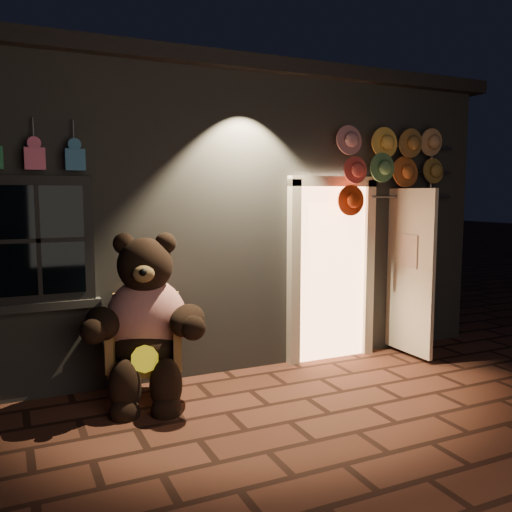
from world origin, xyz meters
TOP-DOWN VIEW (x-y plane):
  - ground at (0.00, 0.00)m, footprint 60.00×60.00m
  - shop_building at (0.00, 3.99)m, footprint 7.30×5.95m
  - wicker_armchair at (-0.98, 1.15)m, footprint 0.82×0.78m
  - teddy_bear at (-1.00, 1.03)m, footprint 1.19×1.08m
  - hat_rack at (2.09, 1.28)m, footprint 1.77×0.22m

SIDE VIEW (x-z plane):
  - ground at x=0.00m, z-range 0.00..0.00m
  - wicker_armchair at x=-0.98m, z-range 0.00..0.99m
  - teddy_bear at x=-1.00m, z-range -0.10..1.61m
  - shop_building at x=0.00m, z-range -0.02..3.49m
  - hat_rack at x=2.09m, z-range 0.94..3.73m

